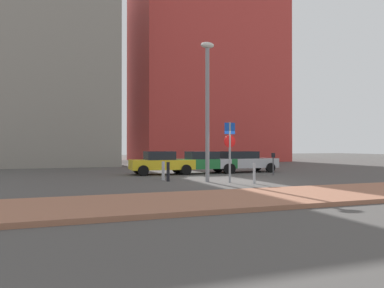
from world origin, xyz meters
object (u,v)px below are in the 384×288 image
object	(u,v)px
traffic_bollard_near	(163,171)
traffic_bollard_mid	(254,173)
parked_car_yellow	(161,163)
parked_car_silver	(243,161)
parked_car_green	(202,162)
parking_sign_post	(230,145)
traffic_bollard_far	(168,172)
parking_meter	(273,161)
street_lamp	(207,99)

from	to	relation	value
traffic_bollard_near	traffic_bollard_mid	size ratio (longest dim) A/B	1.01
parked_car_yellow	traffic_bollard_mid	bearing A→B (deg)	-69.97
parked_car_silver	traffic_bollard_near	distance (m)	7.67
parked_car_green	parking_sign_post	size ratio (longest dim) A/B	1.48
traffic_bollard_far	parked_car_yellow	bearing A→B (deg)	78.76
traffic_bollard_mid	traffic_bollard_near	bearing A→B (deg)	136.83
parking_meter	traffic_bollard_near	world-z (taller)	parking_meter
parked_car_green	traffic_bollard_far	xyz separation A→B (m)	(-3.65, -4.55, -0.25)
parked_car_green	traffic_bollard_mid	xyz separation A→B (m)	(-0.18, -7.07, -0.26)
traffic_bollard_far	parked_car_silver	bearing A→B (deg)	34.18
parking_meter	parked_car_silver	bearing A→B (deg)	100.17
street_lamp	traffic_bollard_near	xyz separation A→B (m)	(-1.79, 1.68, -3.60)
traffic_bollard_near	parked_car_green	bearing A→B (deg)	45.68
parking_meter	traffic_bollard_far	size ratio (longest dim) A/B	1.40
parked_car_yellow	street_lamp	xyz separation A→B (m)	(0.86, -5.44, 3.34)
traffic_bollard_far	traffic_bollard_mid	bearing A→B (deg)	-35.95
parked_car_silver	traffic_bollard_near	xyz separation A→B (m)	(-6.68, -3.74, -0.27)
traffic_bollard_near	traffic_bollard_mid	distance (m)	4.81
parking_meter	parking_sign_post	bearing A→B (deg)	-144.05
traffic_bollard_mid	traffic_bollard_far	xyz separation A→B (m)	(-3.47, 2.52, 0.00)
traffic_bollard_mid	traffic_bollard_far	size ratio (longest dim) A/B	0.99
parked_car_green	parked_car_yellow	bearing A→B (deg)	-179.71
street_lamp	traffic_bollard_far	distance (m)	4.11
parking_sign_post	traffic_bollard_mid	bearing A→B (deg)	-44.18
parked_car_green	traffic_bollard_mid	distance (m)	7.07
parked_car_yellow	traffic_bollard_far	world-z (taller)	parked_car_yellow
traffic_bollard_mid	parking_meter	bearing A→B (deg)	48.28
traffic_bollard_near	traffic_bollard_mid	bearing A→B (deg)	-43.17
parked_car_green	street_lamp	distance (m)	6.68
traffic_bollard_mid	parked_car_silver	bearing A→B (deg)	65.70
street_lamp	traffic_bollard_near	size ratio (longest dim) A/B	7.14
parked_car_silver	parking_meter	world-z (taller)	parked_car_silver
traffic_bollard_near	traffic_bollard_mid	xyz separation A→B (m)	(3.51, -3.29, -0.00)
parked_car_green	street_lamp	size ratio (longest dim) A/B	0.62
traffic_bollard_near	parking_meter	bearing A→B (deg)	6.76
parked_car_silver	parking_meter	xyz separation A→B (m)	(0.52, -2.89, 0.13)
parking_sign_post	traffic_bollard_near	bearing A→B (deg)	137.18
traffic_bollard_mid	traffic_bollard_far	world-z (taller)	traffic_bollard_far
parking_meter	traffic_bollard_mid	bearing A→B (deg)	-131.72
parked_car_yellow	parked_car_green	size ratio (longest dim) A/B	0.92
parked_car_yellow	parking_meter	size ratio (longest dim) A/B	2.93
parking_sign_post	street_lamp	size ratio (longest dim) A/B	0.42
parked_car_yellow	street_lamp	bearing A→B (deg)	-81.03
parked_car_silver	parking_sign_post	distance (m)	7.48
traffic_bollard_near	traffic_bollard_mid	world-z (taller)	traffic_bollard_near
parking_sign_post	parking_meter	size ratio (longest dim) A/B	2.16
street_lamp	traffic_bollard_far	world-z (taller)	street_lamp
parked_car_silver	parking_meter	size ratio (longest dim) A/B	3.28
traffic_bollard_near	traffic_bollard_far	bearing A→B (deg)	-87.38
traffic_bollard_mid	parking_sign_post	bearing A→B (deg)	135.82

